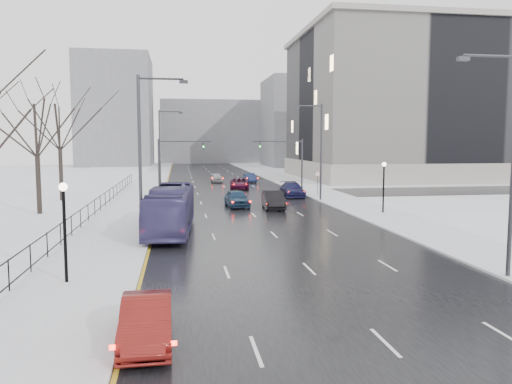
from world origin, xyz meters
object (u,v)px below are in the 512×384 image
sedan_left_near (147,321)px  sedan_center_far (217,178)px  lamppost_l (64,218)px  sedan_center_near (237,198)px  tree_park_d (40,215)px  sedan_right_distant (250,178)px  mast_signal_left (168,160)px  no_uturn_sign (318,176)px  streetlight_r_near (509,154)px  streetlight_r_mid (319,147)px  tree_park_e (62,201)px  lamppost_r_mid (384,180)px  sedan_right_far (292,190)px  sedan_right_near (273,200)px  sedan_right_cross (239,183)px  mast_signal_right (293,159)px  bus (171,209)px  streetlight_l_far (162,146)px  streetlight_l_near (144,151)px

sedan_left_near → sedan_center_far: 60.88m
lamppost_l → sedan_center_near: bearing=67.3°
tree_park_d → sedan_right_distant: tree_park_d is taller
mast_signal_left → no_uturn_sign: size_ratio=2.41×
streetlight_r_near → sedan_right_distant: bearing=93.8°
streetlight_r_near → mast_signal_left: bearing=112.2°
streetlight_r_near → streetlight_r_mid: same height
tree_park_e → lamppost_r_mid: (29.20, -14.00, 2.94)m
sedan_right_distant → sedan_right_far: bearing=-88.1°
lamppost_r_mid → tree_park_d: bearing=172.1°
sedan_right_near → lamppost_l: bearing=-117.0°
tree_park_e → streetlight_r_mid: bearing=-8.6°
sedan_center_far → sedan_right_cross: bearing=-79.3°
sedan_center_far → mast_signal_right: bearing=-65.9°
tree_park_d → sedan_right_far: tree_park_d is taller
streetlight_r_near → no_uturn_sign: streetlight_r_near is taller
sedan_right_near → sedan_center_far: size_ratio=1.21×
sedan_center_near → sedan_right_cross: bearing=78.3°
sedan_right_cross → sedan_right_distant: (2.88, 10.44, -0.02)m
sedan_right_near → mast_signal_left: bearing=129.4°
sedan_right_cross → tree_park_d: bearing=-129.0°
sedan_right_cross → sedan_right_distant: sedan_right_cross is taller
tree_park_d → sedan_center_near: 17.20m
streetlight_r_near → sedan_right_cross: bearing=98.4°
mast_signal_left → sedan_center_far: size_ratio=1.57×
mast_signal_left → bus: size_ratio=0.58×
lamppost_r_mid → sedan_right_cross: bearing=111.1°
sedan_right_near → bus: bearing=-127.1°
sedan_right_far → sedan_center_far: 22.46m
mast_signal_left → sedan_left_near: mast_signal_left is taller
tree_park_e → sedan_center_near: (17.41, -7.60, 0.85)m
sedan_left_near → bus: bearing=87.5°
mast_signal_left → no_uturn_sign: (16.53, -4.00, -1.81)m
sedan_left_near → sedan_right_near: 30.99m
streetlight_r_mid → sedan_right_near: (-5.82, -5.44, -4.75)m
tree_park_d → lamppost_r_mid: tree_park_d is taller
streetlight_r_mid → sedan_left_near: bearing=-113.8°
tree_park_d → sedan_left_near: tree_park_d is taller
streetlight_r_near → sedan_right_distant: size_ratio=2.41×
streetlight_l_far → mast_signal_left: (0.84, -4.00, -1.51)m
mast_signal_left → mast_signal_right: bearing=0.0°
mast_signal_left → sedan_right_far: bearing=-15.5°
streetlight_l_near → sedan_center_far: size_ratio=2.41×
streetlight_l_near → sedan_right_distant: size_ratio=2.41×
mast_signal_right → bus: mast_signal_right is taller
tree_park_e → tree_park_d: bearing=-87.7°
streetlight_r_near → mast_signal_left: (-15.49, 38.00, -1.51)m
tree_park_d → mast_signal_right: bearing=29.1°
sedan_center_near → sedan_center_far: 29.19m
sedan_center_near → sedan_right_distant: size_ratio=1.15×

